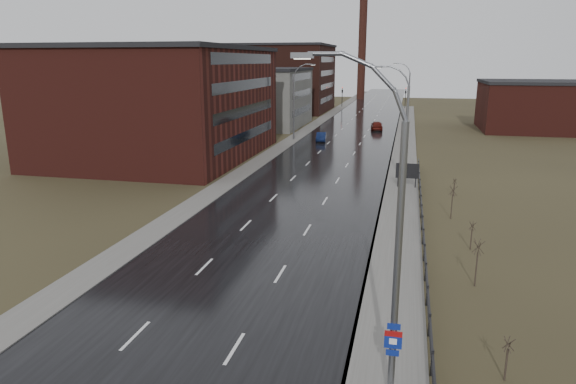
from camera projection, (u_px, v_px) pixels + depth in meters
The scene contains 24 objects.
road at pixel (344, 144), 74.91m from camera, with size 14.00×300.00×0.06m, color black.
sidewalk_right at pixel (401, 186), 49.42m from camera, with size 3.20×180.00×0.18m, color #595651.
curb_right at pixel (385, 185), 49.75m from camera, with size 0.16×180.00×0.18m, color slate.
sidewalk_left at pixel (289, 141), 76.70m from camera, with size 2.40×260.00×0.12m, color #595651.
warehouse_near at pixel (162, 102), 63.69m from camera, with size 22.44×28.56×13.50m.
warehouse_mid at pixel (260, 97), 94.53m from camera, with size 16.32×20.40×10.50m.
warehouse_far at pixel (274, 78), 123.31m from camera, with size 26.52×24.48×15.50m.
building_right at pixel (537, 106), 87.95m from camera, with size 18.36×16.32×8.50m.
smokestack at pixel (362, 48), 157.27m from camera, with size 2.70×2.70×30.70m.
streetlight_main at pixel (389, 241), 16.83m from camera, with size 3.91×0.29×12.11m.
streetlight_right_mid at pixel (403, 125), 48.95m from camera, with size 3.36×0.28×11.35m.
streetlight_left at pixel (296, 101), 77.04m from camera, with size 3.36×0.28×11.35m.
streetlight_right_far at pixel (407, 92), 99.89m from camera, with size 3.36×0.28×11.35m.
guardrail at pixel (424, 237), 33.15m from camera, with size 0.10×53.05×1.10m.
shrub_b at pixel (507, 358), 19.30m from camera, with size 0.43×0.45×1.79m.
shrub_c at pixel (477, 262), 27.31m from camera, with size 0.62×0.66×2.64m.
shrub_d at pixel (472, 235), 32.79m from camera, with size 0.45×0.47×1.86m.
shrub_e at pixel (452, 201), 39.11m from camera, with size 0.62×0.65×2.61m.
shrub_f at pixel (454, 187), 45.83m from camera, with size 0.39×0.41×1.62m.
billboard at pixel (407, 172), 48.15m from camera, with size 2.13×0.17×2.48m.
traffic_light_left at pixel (342, 89), 132.12m from camera, with size 0.58×2.73×5.30m.
traffic_light_right at pixel (406, 90), 128.61m from camera, with size 0.58×2.73×5.30m.
car_near at pixel (321, 137), 76.72m from camera, with size 1.41×4.04×1.33m, color #0B1538.
car_far at pixel (377, 126), 88.83m from camera, with size 1.94×4.81×1.64m, color #55140E.
Camera 1 is at (8.86, -14.24, 11.81)m, focal length 32.00 mm.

